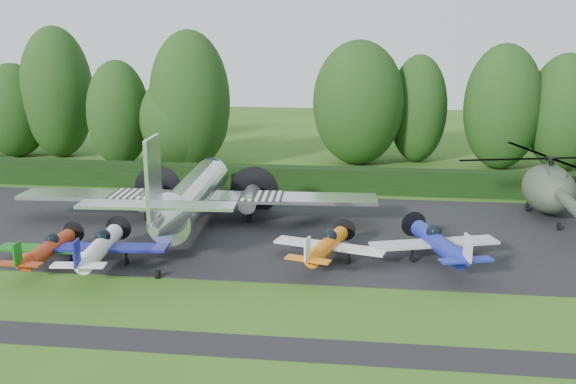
# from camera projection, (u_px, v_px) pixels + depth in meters

# --- Properties ---
(ground) EXTENTS (160.00, 160.00, 0.00)m
(ground) POSITION_uv_depth(u_px,v_px,m) (246.00, 289.00, 32.62)
(ground) COLOR #315818
(ground) RESTS_ON ground
(apron) EXTENTS (70.00, 18.00, 0.01)m
(apron) POSITION_uv_depth(u_px,v_px,m) (274.00, 231.00, 42.24)
(apron) COLOR black
(apron) RESTS_ON ground
(taxiway_verge) EXTENTS (70.00, 2.00, 0.00)m
(taxiway_verge) POSITION_uv_depth(u_px,v_px,m) (219.00, 345.00, 26.84)
(taxiway_verge) COLOR black
(taxiway_verge) RESTS_ON ground
(hedgerow) EXTENTS (90.00, 1.60, 2.00)m
(hedgerow) POSITION_uv_depth(u_px,v_px,m) (293.00, 191.00, 52.83)
(hedgerow) COLOR black
(hedgerow) RESTS_ON ground
(transport_plane) EXTENTS (24.47, 18.76, 7.84)m
(transport_plane) POSITION_uv_depth(u_px,v_px,m) (192.00, 196.00, 42.31)
(transport_plane) COLOR silver
(transport_plane) RESTS_ON ground
(light_plane_red) EXTENTS (6.24, 6.56, 2.40)m
(light_plane_red) POSITION_uv_depth(u_px,v_px,m) (48.00, 249.00, 35.71)
(light_plane_red) COLOR #A12D0E
(light_plane_red) RESTS_ON ground
(light_plane_white) EXTENTS (7.24, 7.61, 2.78)m
(light_plane_white) POSITION_uv_depth(u_px,v_px,m) (100.00, 247.00, 35.46)
(light_plane_white) COLOR white
(light_plane_white) RESTS_ON ground
(light_plane_orange) EXTENTS (6.47, 6.81, 2.49)m
(light_plane_orange) POSITION_uv_depth(u_px,v_px,m) (327.00, 245.00, 36.13)
(light_plane_orange) COLOR orange
(light_plane_orange) RESTS_ON ground
(light_plane_blue) EXTENTS (7.43, 7.82, 2.86)m
(light_plane_blue) POSITION_uv_depth(u_px,v_px,m) (438.00, 243.00, 36.11)
(light_plane_blue) COLOR #192399
(light_plane_blue) RESTS_ON ground
(helicopter) EXTENTS (13.31, 15.59, 4.29)m
(helicopter) POSITION_uv_depth(u_px,v_px,m) (549.00, 185.00, 45.02)
(helicopter) COLOR #3B4535
(helicopter) RESTS_ON ground
(tree_0) EXTENTS (7.47, 7.47, 12.97)m
(tree_0) POSITION_uv_depth(u_px,v_px,m) (190.00, 101.00, 59.54)
(tree_0) COLOR black
(tree_0) RESTS_ON ground
(tree_2) EXTENTS (6.97, 6.97, 10.92)m
(tree_2) POSITION_uv_depth(u_px,v_px,m) (565.00, 113.00, 59.22)
(tree_2) COLOR black
(tree_2) RESTS_ON ground
(tree_3) EXTENTS (5.70, 5.70, 10.63)m
(tree_3) POSITION_uv_depth(u_px,v_px,m) (418.00, 109.00, 63.30)
(tree_3) COLOR black
(tree_3) RESTS_ON ground
(tree_5) EXTENTS (7.26, 7.26, 13.36)m
(tree_5) POSITION_uv_depth(u_px,v_px,m) (57.00, 93.00, 65.62)
(tree_5) COLOR black
(tree_5) RESTS_ON ground
(tree_7) EXTENTS (7.19, 7.19, 11.76)m
(tree_7) POSITION_uv_depth(u_px,v_px,m) (502.00, 107.00, 59.96)
(tree_7) COLOR black
(tree_7) RESTS_ON ground
(tree_8) EXTENTS (8.85, 8.85, 12.05)m
(tree_8) POSITION_uv_depth(u_px,v_px,m) (358.00, 103.00, 62.08)
(tree_8) COLOR black
(tree_8) RESTS_ON ground
(tree_9) EXTENTS (6.00, 6.00, 10.19)m
(tree_9) POSITION_uv_depth(u_px,v_px,m) (118.00, 114.00, 61.54)
(tree_9) COLOR black
(tree_9) RESTS_ON ground
(tree_10) EXTENTS (6.94, 6.94, 9.67)m
(tree_10) POSITION_uv_depth(u_px,v_px,m) (14.00, 110.00, 66.24)
(tree_10) COLOR black
(tree_10) RESTS_ON ground
(tree_12) EXTENTS (8.36, 8.36, 9.22)m
(tree_12) POSITION_uv_depth(u_px,v_px,m) (184.00, 120.00, 60.65)
(tree_12) COLOR black
(tree_12) RESTS_ON ground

